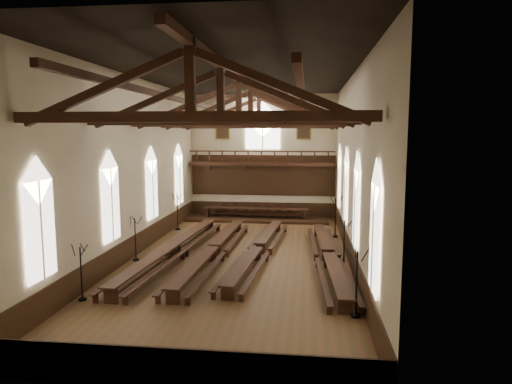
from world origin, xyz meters
TOP-DOWN VIEW (x-y plane):
  - ground at (0.00, 0.00)m, footprint 26.00×26.00m
  - room_walls at (0.00, 0.00)m, footprint 26.00×26.00m
  - wainscot_band at (0.00, 0.00)m, footprint 12.00×26.00m
  - side_windows at (-0.00, -0.00)m, footprint 11.85×19.80m
  - end_window at (0.00, 12.90)m, footprint 2.80×0.12m
  - minstrels_gallery at (0.00, 12.66)m, footprint 11.80×1.24m
  - portraits at (0.00, 12.90)m, footprint 7.75×0.09m
  - roof_trusses at (0.00, -0.00)m, footprint 11.70×25.70m
  - refectory_row_a at (-3.69, -0.12)m, footprint 2.12×14.90m
  - refectory_row_b at (-1.42, -0.08)m, footprint 1.77×14.45m
  - refectory_row_c at (1.02, 0.45)m, footprint 1.99×14.17m
  - refectory_row_d at (4.81, -0.45)m, footprint 1.83×14.28m
  - dais at (-0.39, 11.40)m, footprint 11.40×2.97m
  - high_table at (-0.39, 11.40)m, footprint 8.39×1.23m
  - high_chairs at (-0.39, 12.22)m, footprint 6.79×0.50m
  - candelabrum_left_near at (-5.55, -6.90)m, footprint 0.73×0.69m
  - candelabrum_left_mid at (-5.55, -0.93)m, footprint 0.66×0.76m
  - candelabrum_left_far at (-5.55, 7.10)m, footprint 0.80×0.77m
  - candelabrum_right_near at (5.55, -7.38)m, footprint 0.81×0.77m
  - candelabrum_right_mid at (5.55, -1.43)m, footprint 0.73×0.84m
  - candelabrum_right_far at (5.55, 6.05)m, footprint 0.83×0.80m

SIDE VIEW (x-z plane):
  - ground at x=0.00m, z-range 0.00..0.00m
  - dais at x=-0.39m, z-range 0.00..0.20m
  - refectory_row_c at x=1.02m, z-range 0.16..0.88m
  - refectory_row_d at x=4.81m, z-range 0.17..0.90m
  - refectory_row_b at x=-1.42m, z-range 0.17..0.92m
  - refectory_row_a at x=-3.69m, z-range 0.18..0.98m
  - wainscot_band at x=0.00m, z-range 0.00..1.20m
  - candelabrum_left_near at x=-5.55m, z-range -0.47..1.93m
  - candelabrum_left_mid at x=-5.55m, z-range -0.48..1.98m
  - high_chairs at x=-0.39m, z-range 0.25..1.30m
  - candelabrum_left_far at x=-5.55m, z-range -0.52..2.13m
  - candelabrum_right_near at x=5.55m, z-range -0.53..2.16m
  - candelabrum_right_mid at x=5.55m, z-range -0.53..2.19m
  - candelabrum_right_far at x=5.55m, z-range -0.54..2.21m
  - high_table at x=-0.39m, z-range 0.47..1.25m
  - side_windows at x=0.00m, z-range 1.49..5.99m
  - minstrels_gallery at x=0.00m, z-range 2.06..5.76m
  - room_walls at x=0.00m, z-range -6.54..19.46m
  - portraits at x=0.00m, z-range 6.38..7.82m
  - end_window at x=0.00m, z-range 5.32..9.12m
  - roof_trusses at x=0.00m, z-range 6.82..9.62m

